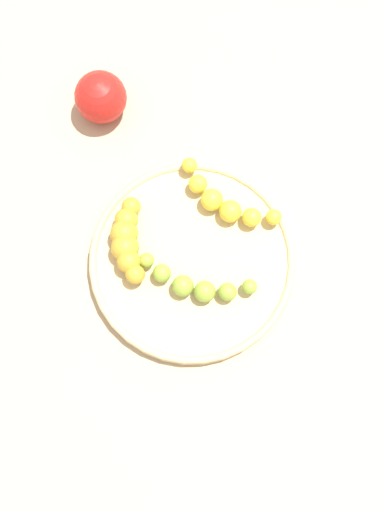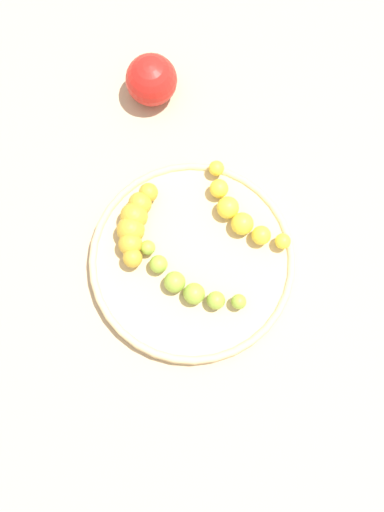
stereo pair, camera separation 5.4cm
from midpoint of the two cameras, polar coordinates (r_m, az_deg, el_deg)
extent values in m
plane|color=tan|center=(0.82, 1.88, -0.91)|extent=(2.40, 2.40, 0.00)
cylinder|color=#D1B784|center=(0.81, 1.90, -0.76)|extent=(0.27, 0.27, 0.02)
torus|color=#D1B784|center=(0.80, 1.92, -0.62)|extent=(0.27, 0.27, 0.01)
sphere|color=#8CAD38|center=(0.79, -2.21, 0.51)|extent=(0.02, 0.02, 0.02)
sphere|color=#8CAD38|center=(0.78, -1.14, -1.25)|extent=(0.02, 0.02, 0.02)
sphere|color=#8CAD38|center=(0.78, 0.35, -2.73)|extent=(0.03, 0.03, 0.03)
sphere|color=#8CAD38|center=(0.78, 2.18, -3.82)|extent=(0.03, 0.03, 0.03)
sphere|color=#8CAD38|center=(0.78, 4.23, -4.43)|extent=(0.02, 0.02, 0.02)
sphere|color=#8CAD38|center=(0.78, 6.35, -4.54)|extent=(0.02, 0.02, 0.02)
sphere|color=yellow|center=(0.82, 4.17, 7.91)|extent=(0.02, 0.02, 0.02)
sphere|color=yellow|center=(0.81, 4.43, 6.03)|extent=(0.03, 0.03, 0.03)
sphere|color=yellow|center=(0.81, 5.27, 4.25)|extent=(0.03, 0.03, 0.03)
sphere|color=yellow|center=(0.80, 6.63, 2.74)|extent=(0.03, 0.03, 0.03)
sphere|color=yellow|center=(0.80, 8.38, 1.65)|extent=(0.03, 0.03, 0.03)
sphere|color=yellow|center=(0.80, 10.36, 1.09)|extent=(0.02, 0.02, 0.02)
sphere|color=gold|center=(0.81, -2.18, 5.68)|extent=(0.03, 0.03, 0.03)
sphere|color=gold|center=(0.80, -2.96, 4.64)|extent=(0.03, 0.03, 0.03)
sphere|color=gold|center=(0.80, -3.51, 3.45)|extent=(0.04, 0.04, 0.04)
sphere|color=gold|center=(0.79, -3.81, 2.18)|extent=(0.04, 0.04, 0.04)
sphere|color=gold|center=(0.79, -3.85, 0.86)|extent=(0.03, 0.03, 0.03)
sphere|color=gold|center=(0.78, -3.61, -0.45)|extent=(0.03, 0.03, 0.03)
sphere|color=red|center=(0.88, -1.74, 15.92)|extent=(0.07, 0.07, 0.07)
camera|label=1|loc=(0.03, -87.99, 8.02)|focal=42.91mm
camera|label=2|loc=(0.03, 92.01, -8.02)|focal=42.91mm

